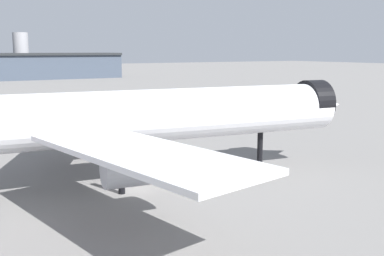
{
  "coord_description": "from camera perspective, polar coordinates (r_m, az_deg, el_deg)",
  "views": [
    {
      "loc": [
        -19.48,
        -43.93,
        14.89
      ],
      "look_at": [
        7.73,
        1.29,
        5.89
      ],
      "focal_mm": 42.65,
      "sensor_mm": 36.0,
      "label": 1
    }
  ],
  "objects": [
    {
      "name": "airliner_near_gate",
      "position": [
        50.89,
        -7.42,
        1.28
      ],
      "size": [
        58.2,
        52.63,
        17.08
      ],
      "rotation": [
        0.0,
        0.0,
        -0.13
      ],
      "color": "white",
      "rests_on": "ground"
    },
    {
      "name": "ground",
      "position": [
        50.31,
        -6.87,
        -7.61
      ],
      "size": [
        900.0,
        900.0,
        0.0
      ],
      "primitive_type": "plane",
      "color": "slate"
    }
  ]
}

